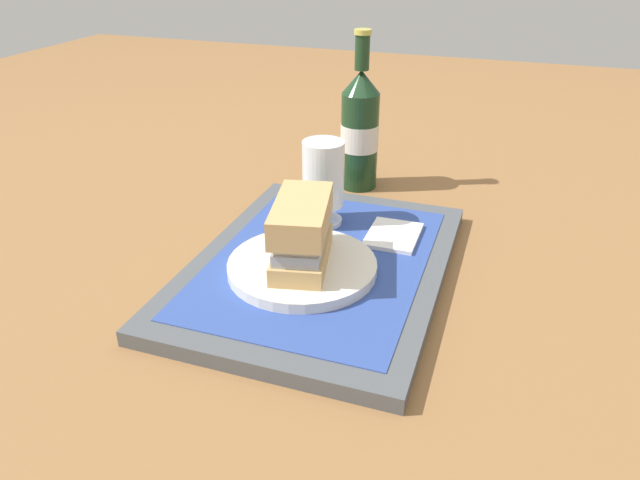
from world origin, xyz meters
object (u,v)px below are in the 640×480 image
(beer_glass, at_px, (323,179))
(beer_bottle, at_px, (360,129))
(plate, at_px, (302,267))
(sandwich, at_px, (302,230))

(beer_glass, xyz_separation_m, beer_bottle, (0.20, 0.00, 0.01))
(plate, relative_size, beer_glass, 1.52)
(sandwich, xyz_separation_m, beer_bottle, (0.33, 0.02, 0.03))
(plate, xyz_separation_m, beer_bottle, (0.34, 0.02, 0.08))
(sandwich, relative_size, beer_glass, 1.12)
(plate, bearing_deg, beer_bottle, 3.65)
(sandwich, bearing_deg, beer_glass, -4.38)
(sandwich, distance_m, beer_bottle, 0.34)
(plate, height_order, beer_glass, beer_glass)
(beer_glass, bearing_deg, sandwich, -172.12)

